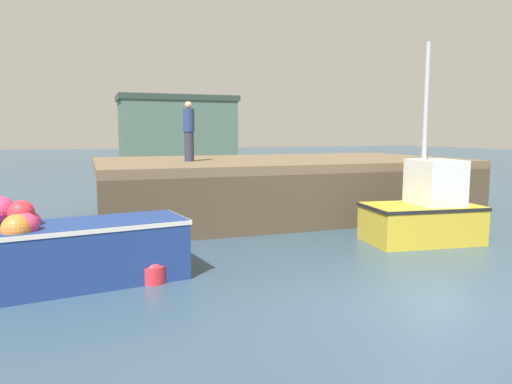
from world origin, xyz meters
TOP-DOWN VIEW (x-y plane):
  - ground at (0.00, 0.00)m, footprint 120.00×160.00m
  - pier at (1.00, 8.38)m, footprint 11.70×6.36m
  - fishing_boat_near_left at (-5.09, 3.09)m, footprint 3.43×1.84m
  - fishing_boat_near_right at (2.77, 3.77)m, footprint 2.88×1.88m
  - rowboat at (2.83, 4.23)m, footprint 2.04×1.03m
  - dockworker at (-2.08, 8.60)m, footprint 0.34×0.34m
  - warehouse at (2.86, 37.93)m, footprint 10.44×5.25m
  - mooring_buoy_foreground at (-3.99, 2.72)m, footprint 0.47×0.47m

SIDE VIEW (x-z plane):
  - ground at x=0.00m, z-range -0.10..0.00m
  - rowboat at x=2.83m, z-range -0.02..0.32m
  - mooring_buoy_foreground at x=-3.99m, z-range -0.03..0.52m
  - fishing_boat_near_left at x=-5.09m, z-range -0.15..1.46m
  - fishing_boat_near_right at x=2.77m, z-range -1.64..3.17m
  - pier at x=1.00m, z-range 0.59..2.41m
  - dockworker at x=-2.08m, z-range 1.84..3.63m
  - warehouse at x=2.86m, z-range 0.02..6.01m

